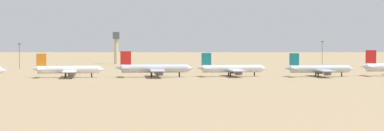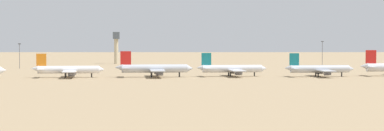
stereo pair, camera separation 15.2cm
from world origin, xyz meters
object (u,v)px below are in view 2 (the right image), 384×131
parked_jet_red_2 (154,69)px  control_tower (116,45)px  parked_jet_teal_3 (231,69)px  light_pole_west (20,54)px  light_pole_mid (322,52)px  parked_jet_teal_4 (319,69)px  parked_jet_orange_1 (68,70)px

parked_jet_red_2 → control_tower: control_tower is taller
parked_jet_teal_3 → light_pole_west: size_ratio=2.27×
parked_jet_red_2 → parked_jet_teal_3: (41.25, 0.93, -0.33)m
parked_jet_teal_3 → light_pole_mid: 165.79m
parked_jet_red_2 → parked_jet_teal_4: (86.61, -6.86, -0.37)m
control_tower → light_pole_west: 103.30m
parked_jet_teal_4 → control_tower: bearing=118.4°
parked_jet_red_2 → control_tower: 192.29m
control_tower → parked_jet_teal_4: bearing=-62.5°
parked_jet_teal_3 → parked_jet_teal_4: 46.02m
parked_jet_orange_1 → parked_jet_teal_4: size_ratio=1.00×
control_tower → light_pole_mid: size_ratio=1.39×
parked_jet_orange_1 → parked_jet_red_2: size_ratio=0.91×
parked_jet_teal_4 → light_pole_west: size_ratio=2.25×
parked_jet_orange_1 → parked_jet_teal_4: 131.24m
parked_jet_orange_1 → parked_jet_teal_3: size_ratio=0.99×
parked_jet_teal_4 → control_tower: 223.66m
parked_jet_teal_4 → light_pole_mid: 153.04m
parked_jet_orange_1 → control_tower: 192.57m
parked_jet_teal_3 → parked_jet_red_2: bearing=-179.6°
parked_jet_red_2 → light_pole_mid: size_ratio=2.29×
parked_jet_teal_4 → control_tower: control_tower is taller
parked_jet_orange_1 → light_pole_west: 116.07m
control_tower → light_pole_mid: 158.66m
parked_jet_teal_4 → light_pole_mid: size_ratio=2.10×
parked_jet_teal_3 → light_pole_mid: size_ratio=2.12×
parked_jet_teal_4 → light_pole_west: 205.18m
parked_jet_red_2 → parked_jet_teal_4: bearing=-3.2°
parked_jet_red_2 → light_pole_mid: (133.10, 138.82, 5.74)m
parked_jet_red_2 → light_pole_mid: bearing=47.5°
light_pole_west → parked_jet_teal_3: bearing=-41.9°
control_tower → light_pole_west: size_ratio=1.49×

